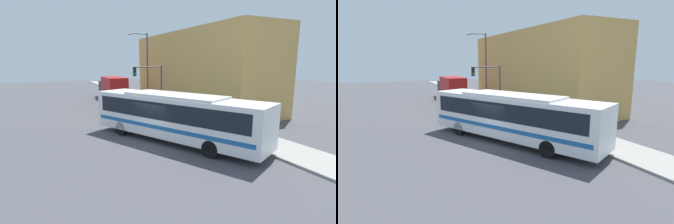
% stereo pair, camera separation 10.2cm
% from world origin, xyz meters
% --- Properties ---
extents(ground_plane, '(120.00, 120.00, 0.00)m').
position_xyz_m(ground_plane, '(0.00, 0.00, 0.00)').
color(ground_plane, '#47474C').
extents(sidewalk, '(2.99, 70.00, 0.13)m').
position_xyz_m(sidewalk, '(5.99, 20.00, 0.07)').
color(sidewalk, gray).
rests_on(sidewalk, ground_plane).
extents(building_facade, '(6.00, 23.38, 8.47)m').
position_xyz_m(building_facade, '(10.49, 12.69, 4.23)').
color(building_facade, tan).
rests_on(building_facade, ground_plane).
extents(city_bus, '(7.57, 12.06, 3.07)m').
position_xyz_m(city_bus, '(1.03, -0.28, 1.78)').
color(city_bus, white).
rests_on(city_bus, ground_plane).
extents(delivery_truck, '(2.38, 7.78, 3.03)m').
position_xyz_m(delivery_truck, '(2.35, 21.07, 1.65)').
color(delivery_truck, '#B21919').
rests_on(delivery_truck, ground_plane).
extents(fire_hydrant, '(0.26, 0.35, 0.77)m').
position_xyz_m(fire_hydrant, '(5.10, 3.04, 0.52)').
color(fire_hydrant, gold).
rests_on(fire_hydrant, sidewalk).
extents(traffic_light_pole, '(3.28, 0.35, 4.54)m').
position_xyz_m(traffic_light_pole, '(4.03, 11.09, 3.29)').
color(traffic_light_pole, '#47474C').
rests_on(traffic_light_pole, sidewalk).
extents(parking_meter, '(0.14, 0.14, 1.28)m').
position_xyz_m(parking_meter, '(5.10, 7.33, 1.00)').
color(parking_meter, '#47474C').
rests_on(parking_meter, sidewalk).
extents(street_lamp, '(2.49, 0.28, 8.26)m').
position_xyz_m(street_lamp, '(5.06, 15.44, 4.96)').
color(street_lamp, '#47474C').
rests_on(street_lamp, sidewalk).
extents(pedestrian_near_corner, '(0.34, 0.34, 1.76)m').
position_xyz_m(pedestrian_near_corner, '(5.86, 10.41, 1.03)').
color(pedestrian_near_corner, slate).
rests_on(pedestrian_near_corner, sidewalk).
extents(pedestrian_mid_block, '(0.34, 0.34, 1.67)m').
position_xyz_m(pedestrian_mid_block, '(5.94, 9.83, 0.99)').
color(pedestrian_mid_block, slate).
rests_on(pedestrian_mid_block, sidewalk).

